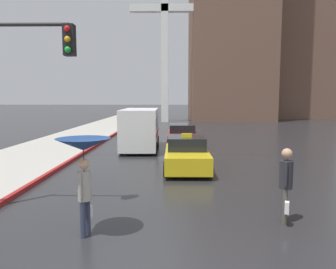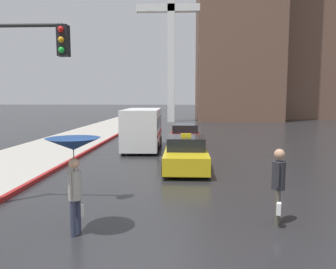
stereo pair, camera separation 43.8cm
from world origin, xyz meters
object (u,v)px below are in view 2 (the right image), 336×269
at_px(pedestrian_man, 278,180).
at_px(monument_cross, 171,33).
at_px(pedestrian_with_umbrella, 74,154).
at_px(traffic_light, 9,77).
at_px(sedan_red, 185,136).
at_px(ambulance_van, 143,127).
at_px(taxi, 186,155).

bearing_deg(pedestrian_man, monument_cross, -153.56).
bearing_deg(pedestrian_with_umbrella, traffic_light, 66.50).
relative_size(pedestrian_man, monument_cross, 0.09).
xyz_separation_m(pedestrian_with_umbrella, traffic_light, (-2.26, 1.67, 1.80)).
xyz_separation_m(sedan_red, ambulance_van, (-2.53, -1.62, 0.70)).
relative_size(traffic_light, monument_cross, 0.27).
xyz_separation_m(ambulance_van, pedestrian_with_umbrella, (0.03, -12.37, 0.49)).
bearing_deg(monument_cross, pedestrian_with_umbrella, -91.33).
bearing_deg(ambulance_van, pedestrian_man, 111.14).
bearing_deg(taxi, traffic_light, 47.83).
height_order(taxi, pedestrian_man, pedestrian_man).
relative_size(ambulance_van, monument_cross, 0.26).
xyz_separation_m(pedestrian_man, monument_cross, (-3.87, 34.42, 10.11)).
bearing_deg(pedestrian_man, traffic_light, -76.75).
relative_size(taxi, ambulance_van, 0.82).
height_order(ambulance_van, pedestrian_man, ambulance_van).
height_order(taxi, traffic_light, traffic_light).
bearing_deg(monument_cross, traffic_light, -95.24).
bearing_deg(monument_cross, ambulance_van, -92.12).
distance_m(sedan_red, pedestrian_man, 13.34).
height_order(traffic_light, monument_cross, monument_cross).
distance_m(sedan_red, pedestrian_with_umbrella, 14.27).
relative_size(ambulance_van, pedestrian_man, 2.73).
relative_size(pedestrian_with_umbrella, pedestrian_man, 1.18).
relative_size(sedan_red, traffic_light, 0.90).
bearing_deg(ambulance_van, monument_cross, -93.22).
height_order(ambulance_van, traffic_light, traffic_light).
distance_m(pedestrian_with_umbrella, traffic_light, 3.34).
bearing_deg(traffic_light, sedan_red, 68.86).
height_order(taxi, sedan_red, taxi).
bearing_deg(monument_cross, taxi, -86.58).
bearing_deg(monument_cross, pedestrian_man, -83.59).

